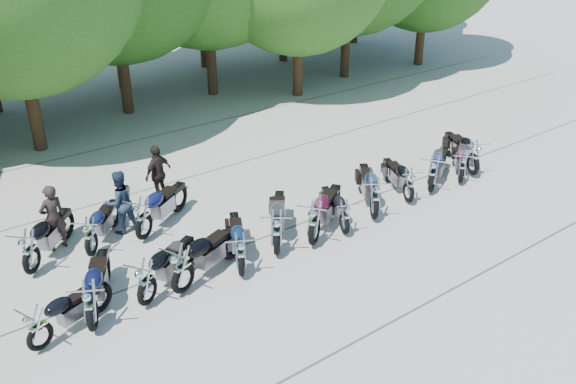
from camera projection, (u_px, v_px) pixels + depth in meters
ground at (324, 252)px, 15.36m from camera, size 90.00×90.00×0.00m
motorcycle_0 at (38, 327)px, 11.82m from camera, size 2.16×1.32×1.17m
motorcycle_1 at (90, 304)px, 12.32m from camera, size 1.83×2.47×1.37m
motorcycle_2 at (146, 281)px, 13.09m from camera, size 2.34×1.80×1.31m
motorcycle_3 at (182, 268)px, 13.45m from camera, size 2.61×1.61×1.42m
motorcycle_4 at (240, 253)px, 14.11m from camera, size 1.69×2.35×1.30m
motorcycle_5 at (277, 231)px, 14.91m from camera, size 2.14×2.42×1.41m
motorcycle_6 at (315, 222)px, 15.31m from camera, size 2.54×2.04×1.43m
motorcycle_7 at (345, 216)px, 15.88m from camera, size 1.32×2.12×1.15m
motorcycle_8 at (375, 197)px, 16.55m from camera, size 2.05×2.50×1.42m
motorcycle_9 at (409, 184)px, 17.48m from camera, size 1.46×2.25×1.22m
motorcycle_10 at (433, 173)px, 18.03m from camera, size 2.46×1.86×1.37m
motorcycle_11 at (462, 167)px, 18.66m from camera, size 1.99×1.89×1.19m
motorcycle_12 at (474, 157)px, 19.13m from camera, size 1.73×2.50×1.37m
motorcycle_13 at (30, 250)px, 14.17m from camera, size 2.19×2.22×1.35m
motorcycle_14 at (90, 235)px, 14.90m from camera, size 1.94×2.07×1.23m
motorcycle_15 at (143, 217)px, 15.56m from camera, size 2.48×1.97×1.40m
rider_0 at (53, 218)px, 15.15m from camera, size 0.70×0.52×1.76m
rider_1 at (120, 202)px, 15.93m from camera, size 0.88×0.71×1.74m
rider_2 at (158, 173)px, 17.56m from camera, size 1.10×0.77×1.73m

